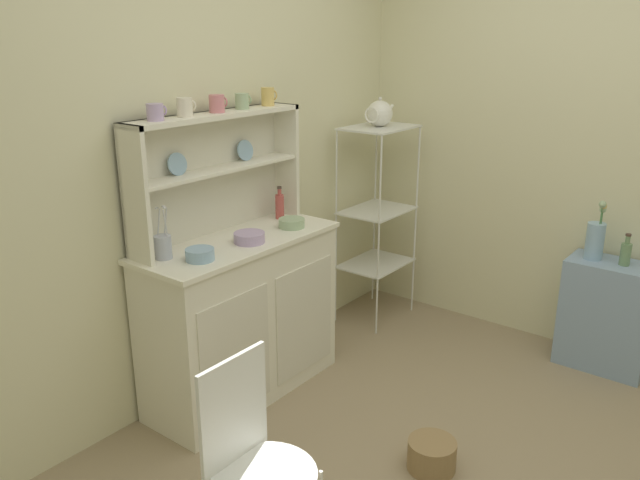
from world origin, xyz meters
TOP-DOWN VIEW (x-y plane):
  - wall_back at (0.00, 1.62)m, footprint 3.84×0.05m
  - wall_right at (1.62, 0.00)m, footprint 0.05×3.84m
  - hutch_cabinet at (-0.04, 1.37)m, footprint 1.12×0.45m
  - hutch_shelf_unit at (-0.04, 1.53)m, footprint 1.04×0.18m
  - bakers_rack at (1.21, 1.34)m, footprint 0.48×0.35m
  - side_shelf_blue at (1.44, -0.09)m, footprint 0.28×0.48m
  - wire_chair at (-0.91, 0.46)m, footprint 0.36×0.36m
  - floor_basket at (-0.00, 0.25)m, footprint 0.22×0.22m
  - cup_lilac_0 at (-0.40, 1.49)m, footprint 0.09×0.08m
  - cup_cream_1 at (-0.23, 1.49)m, footprint 0.09×0.07m
  - cup_rose_2 at (-0.03, 1.49)m, footprint 0.09×0.08m
  - cup_sage_3 at (0.15, 1.49)m, footprint 0.08×0.07m
  - cup_gold_4 at (0.34, 1.49)m, footprint 0.08×0.07m
  - bowl_mixing_large at (-0.36, 1.29)m, footprint 0.13×0.13m
  - bowl_floral_medium at (-0.04, 1.29)m, footprint 0.15×0.15m
  - bowl_cream_small at (0.29, 1.29)m, footprint 0.14×0.14m
  - jam_bottle at (0.38, 1.45)m, footprint 0.05×0.05m
  - utensil_jar at (-0.45, 1.45)m, footprint 0.08×0.08m
  - porcelain_teapot at (1.21, 1.34)m, footprint 0.25×0.16m
  - flower_vase at (1.44, 0.03)m, footprint 0.10×0.10m
  - oil_bottle at (1.44, -0.14)m, footprint 0.06×0.06m

SIDE VIEW (x-z plane):
  - floor_basket at x=0.00m, z-range 0.00..0.14m
  - side_shelf_blue at x=1.44m, z-range 0.00..0.64m
  - hutch_cabinet at x=-0.04m, z-range 0.01..0.88m
  - wire_chair at x=-0.91m, z-range 0.09..0.94m
  - oil_bottle at x=1.44m, z-range 0.62..0.80m
  - flower_vase at x=1.44m, z-range 0.59..0.93m
  - bakers_rack at x=1.21m, z-range 0.17..1.46m
  - bowl_cream_small at x=0.29m, z-range 0.87..0.92m
  - bowl_floral_medium at x=-0.04m, z-range 0.87..0.92m
  - bowl_mixing_large at x=-0.36m, z-range 0.87..0.92m
  - utensil_jar at x=-0.45m, z-range 0.80..1.05m
  - jam_bottle at x=0.38m, z-range 0.85..1.04m
  - hutch_shelf_unit at x=-0.04m, z-range 0.92..1.55m
  - wall_back at x=0.00m, z-range 0.00..2.50m
  - wall_right at x=1.62m, z-range 0.00..2.50m
  - porcelain_teapot at x=1.21m, z-range 1.29..1.47m
  - cup_lilac_0 at x=-0.40m, z-range 1.49..1.57m
  - cup_sage_3 at x=0.15m, z-range 1.49..1.57m
  - cup_rose_2 at x=-0.03m, z-range 1.49..1.58m
  - cup_cream_1 at x=-0.23m, z-range 1.49..1.58m
  - cup_gold_4 at x=0.34m, z-range 1.49..1.59m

